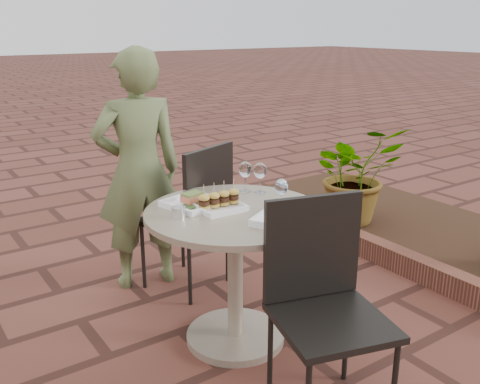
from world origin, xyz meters
TOP-DOWN VIEW (x-y plane):
  - ground at (0.00, 0.00)m, footprint 60.00×60.00m
  - cafe_table at (0.20, -0.24)m, footprint 0.90×0.90m
  - chair_far at (0.34, 0.38)m, footprint 0.57×0.57m
  - chair_near at (0.23, -0.85)m, footprint 0.54×0.54m
  - diner at (0.09, 0.66)m, footprint 0.61×0.46m
  - plate_salmon at (0.07, -0.06)m, footprint 0.30×0.30m
  - plate_sliders at (0.15, -0.17)m, footprint 0.23×0.22m
  - plate_tuna at (0.32, -0.52)m, footprint 0.38×0.38m
  - wine_glass_right at (0.40, -0.35)m, footprint 0.07×0.07m
  - wine_glass_mid at (0.43, -0.00)m, footprint 0.07×0.07m
  - wine_glass_far at (0.48, -0.07)m, footprint 0.07×0.07m
  - steel_ramekin at (-0.08, -0.17)m, footprint 0.09×0.09m
  - cutlery_set at (0.51, -0.42)m, footprint 0.11×0.22m
  - planter_curb at (1.60, 0.30)m, footprint 0.12×3.00m
  - mulch_bed at (2.30, 0.30)m, footprint 1.30×3.00m
  - potted_plant_a at (1.94, 0.59)m, footprint 0.87×0.80m

SIDE VIEW (x-z plane):
  - ground at x=0.00m, z-range 0.00..0.00m
  - mulch_bed at x=2.30m, z-range 0.00..0.06m
  - planter_curb at x=1.60m, z-range 0.00..0.15m
  - potted_plant_a at x=1.94m, z-range 0.06..0.86m
  - cafe_table at x=0.20m, z-range 0.12..0.85m
  - chair_far at x=0.34m, z-range 0.08..1.01m
  - chair_near at x=0.23m, z-range 0.08..1.01m
  - cutlery_set at x=0.51m, z-range 0.73..0.73m
  - plate_tuna at x=0.32m, z-range 0.73..0.76m
  - diner at x=0.09m, z-range 0.00..1.50m
  - plate_salmon at x=0.07m, z-range 0.72..0.78m
  - steel_ramekin at x=-0.08m, z-range 0.73..0.78m
  - plate_sliders at x=0.15m, z-range 0.69..0.84m
  - wine_glass_right at x=0.40m, z-range 0.76..0.92m
  - wine_glass_far at x=0.48m, z-range 0.77..0.93m
  - wine_glass_mid at x=0.43m, z-range 0.77..0.94m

